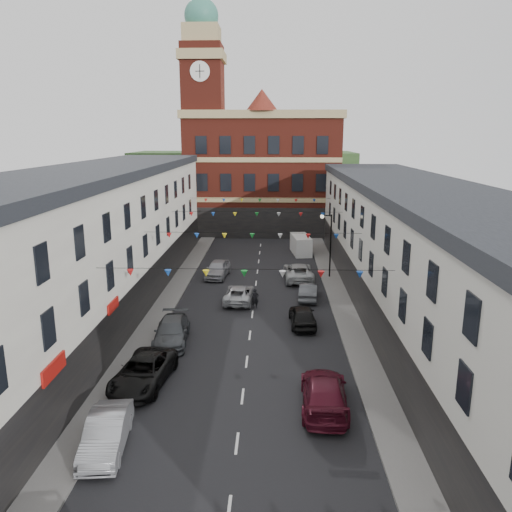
# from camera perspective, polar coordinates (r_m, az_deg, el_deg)

# --- Properties ---
(ground) EXTENTS (160.00, 160.00, 0.00)m
(ground) POSITION_cam_1_polar(r_m,az_deg,el_deg) (33.66, -0.71, -9.05)
(ground) COLOR black
(ground) RESTS_ON ground
(pavement_left) EXTENTS (1.80, 64.00, 0.15)m
(pavement_left) POSITION_cam_1_polar(r_m,az_deg,el_deg) (36.43, -11.56, -7.41)
(pavement_left) COLOR #605E5B
(pavement_left) RESTS_ON ground
(pavement_right) EXTENTS (1.80, 64.00, 0.15)m
(pavement_right) POSITION_cam_1_polar(r_m,az_deg,el_deg) (35.86, 10.63, -7.70)
(pavement_right) COLOR #605E5B
(pavement_right) RESTS_ON ground
(terrace_left) EXTENTS (8.40, 56.00, 10.70)m
(terrace_left) POSITION_cam_1_polar(r_m,az_deg,el_deg) (35.49, -20.02, 0.38)
(terrace_left) COLOR beige
(terrace_left) RESTS_ON ground
(terrace_right) EXTENTS (8.40, 56.00, 9.70)m
(terrace_right) POSITION_cam_1_polar(r_m,az_deg,el_deg) (34.60, 19.23, -0.73)
(terrace_right) COLOR beige
(terrace_right) RESTS_ON ground
(civic_building) EXTENTS (20.60, 13.30, 18.50)m
(civic_building) POSITION_cam_1_polar(r_m,az_deg,el_deg) (69.15, 0.76, 9.62)
(civic_building) COLOR maroon
(civic_building) RESTS_ON ground
(clock_tower) EXTENTS (5.60, 5.60, 30.00)m
(clock_tower) POSITION_cam_1_polar(r_m,az_deg,el_deg) (66.65, -5.98, 15.25)
(clock_tower) COLOR maroon
(clock_tower) RESTS_ON ground
(distant_hill) EXTENTS (40.00, 14.00, 10.00)m
(distant_hill) POSITION_cam_1_polar(r_m,az_deg,el_deg) (93.52, -1.41, 8.74)
(distant_hill) COLOR #284922
(distant_hill) RESTS_ON ground
(street_lamp) EXTENTS (1.10, 0.36, 6.00)m
(street_lamp) POSITION_cam_1_polar(r_m,az_deg,el_deg) (46.20, 8.24, 2.17)
(street_lamp) COLOR black
(street_lamp) RESTS_ON ground
(car_left_b) EXTENTS (2.08, 4.68, 1.49)m
(car_left_b) POSITION_cam_1_polar(r_m,az_deg,el_deg) (23.23, -16.73, -18.79)
(car_left_b) COLOR gray
(car_left_b) RESTS_ON ground
(car_left_c) EXTENTS (3.05, 5.62, 1.50)m
(car_left_c) POSITION_cam_1_polar(r_m,az_deg,el_deg) (27.88, -12.76, -12.76)
(car_left_c) COLOR black
(car_left_c) RESTS_ON ground
(car_left_d) EXTENTS (2.44, 5.23, 1.48)m
(car_left_d) POSITION_cam_1_polar(r_m,az_deg,el_deg) (32.78, -9.61, -8.50)
(car_left_d) COLOR #464A4E
(car_left_d) RESTS_ON ground
(car_left_e) EXTENTS (2.37, 4.82, 1.58)m
(car_left_e) POSITION_cam_1_polar(r_m,az_deg,el_deg) (46.91, -4.40, -1.47)
(car_left_e) COLOR #A0A2A9
(car_left_e) RESTS_ON ground
(car_right_c) EXTENTS (2.50, 5.58, 1.59)m
(car_right_c) POSITION_cam_1_polar(r_m,az_deg,el_deg) (25.36, 7.79, -15.23)
(car_right_c) COLOR #4C0F1E
(car_right_c) RESTS_ON ground
(car_right_d) EXTENTS (1.91, 4.35, 1.46)m
(car_right_d) POSITION_cam_1_polar(r_m,az_deg,el_deg) (35.18, 5.34, -6.81)
(car_right_d) COLOR black
(car_right_d) RESTS_ON ground
(car_right_e) EXTENTS (1.82, 4.18, 1.34)m
(car_right_e) POSITION_cam_1_polar(r_m,az_deg,el_deg) (40.78, 6.01, -4.02)
(car_right_e) COLOR #4D5055
(car_right_e) RESTS_ON ground
(car_right_f) EXTENTS (2.75, 5.65, 1.55)m
(car_right_f) POSITION_cam_1_polar(r_m,az_deg,el_deg) (46.04, 4.87, -1.79)
(car_right_f) COLOR #B5B8BA
(car_right_f) RESTS_ON ground
(moving_car) EXTENTS (2.41, 4.85, 1.32)m
(moving_car) POSITION_cam_1_polar(r_m,az_deg,el_deg) (39.98, -1.95, -4.32)
(moving_car) COLOR #B3B6BB
(moving_car) RESTS_ON ground
(white_van) EXTENTS (2.33, 4.79, 2.04)m
(white_van) POSITION_cam_1_polar(r_m,az_deg,el_deg) (56.17, 5.14, 1.29)
(white_van) COLOR silver
(white_van) RESTS_ON ground
(pedestrian) EXTENTS (0.63, 0.49, 1.53)m
(pedestrian) POSITION_cam_1_polar(r_m,az_deg,el_deg) (38.46, -0.10, -4.89)
(pedestrian) COLOR black
(pedestrian) RESTS_ON ground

